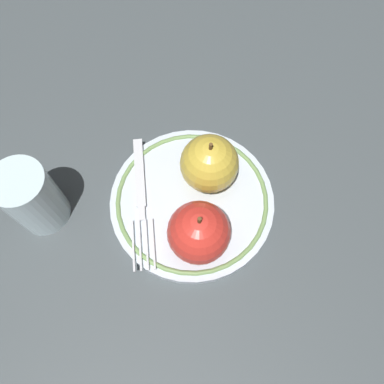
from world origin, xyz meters
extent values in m
plane|color=#434B4E|center=(0.00, 0.00, 0.00)|extent=(2.00, 2.00, 0.00)
cylinder|color=silver|center=(0.02, 0.01, 0.01)|extent=(0.21, 0.21, 0.01)
torus|color=#759A57|center=(0.02, 0.01, 0.01)|extent=(0.19, 0.19, 0.01)
sphere|color=gold|center=(-0.02, 0.01, 0.05)|extent=(0.07, 0.07, 0.07)
cylinder|color=brown|center=(-0.02, 0.01, 0.09)|extent=(0.00, 0.00, 0.01)
sphere|color=red|center=(0.06, 0.04, 0.05)|extent=(0.07, 0.07, 0.07)
cylinder|color=brown|center=(0.06, 0.04, 0.09)|extent=(0.00, 0.00, 0.01)
cube|color=silver|center=(0.02, -0.07, 0.02)|extent=(0.09, 0.07, 0.00)
cube|color=silver|center=(0.07, -0.03, 0.02)|extent=(0.02, 0.02, 0.00)
cube|color=silver|center=(0.11, -0.02, 0.02)|extent=(0.05, 0.04, 0.00)
cube|color=silver|center=(0.10, -0.01, 0.02)|extent=(0.05, 0.04, 0.00)
cube|color=silver|center=(0.10, -0.01, 0.02)|extent=(0.05, 0.04, 0.00)
cube|color=silver|center=(0.09, 0.00, 0.02)|extent=(0.05, 0.04, 0.00)
cylinder|color=silver|center=(0.13, -0.14, 0.05)|extent=(0.06, 0.06, 0.09)
camera|label=1|loc=(0.18, 0.10, 0.45)|focal=35.00mm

